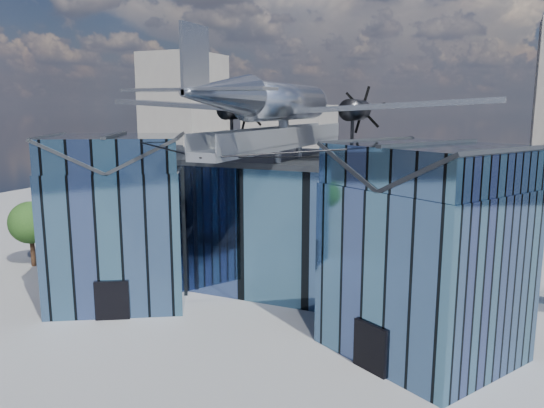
% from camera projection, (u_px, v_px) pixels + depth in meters
% --- Properties ---
extents(ground_plane, '(120.00, 120.00, 0.00)m').
position_uv_depth(ground_plane, '(260.00, 315.00, 35.25)').
color(ground_plane, gray).
extents(museum, '(32.88, 24.50, 17.60)m').
position_uv_depth(museum, '(293.00, 217.00, 39.48)').
color(museum, '#43648A').
rests_on(museum, ground).
extents(bg_towers, '(77.00, 24.50, 26.00)m').
position_uv_depth(bg_towers, '(413.00, 132.00, 78.30)').
color(bg_towers, gray).
rests_on(bg_towers, ground).
extents(tree_side_w, '(4.60, 4.60, 5.69)m').
position_uv_depth(tree_side_w, '(30.00, 223.00, 45.51)').
color(tree_side_w, black).
rests_on(tree_side_w, ground).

